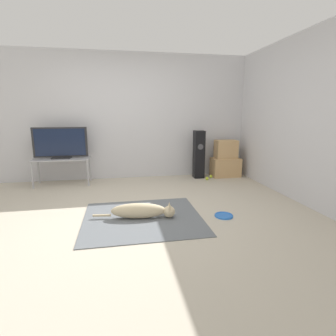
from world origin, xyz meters
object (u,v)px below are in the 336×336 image
Objects in this scene: frisbee at (224,216)px; cardboard_box_upper at (226,149)px; tennis_ball_loose_on_carpet at (211,176)px; dog at (142,211)px; cardboard_box_lower at (225,167)px; tennis_ball_near_speaker at (207,178)px; tv_stand at (62,162)px; tennis_ball_by_boxes at (202,176)px; tv at (60,143)px; floor_speaker at (199,154)px.

cardboard_box_upper is at bearing 67.11° from frisbee.
frisbee is at bearing -105.06° from tennis_ball_loose_on_carpet.
cardboard_box_lower reaches higher than dog.
dog is 1.78× the size of cardboard_box_lower.
cardboard_box_lower is 0.59m from tennis_ball_near_speaker.
tv_stand reaches higher than tennis_ball_by_boxes.
dog is 2.84m from cardboard_box_lower.
cardboard_box_lower is 0.61× the size of tv.
frisbee is 3.31m from tv.
frisbee is 2.34m from cardboard_box_lower.
tennis_ball_by_boxes is 0.19m from tennis_ball_loose_on_carpet.
dog is 16.15× the size of tennis_ball_by_boxes.
tennis_ball_by_boxes is (0.37, 2.13, 0.02)m from frisbee.
tv is 14.93× the size of tennis_ball_near_speaker.
dog reaches higher than tennis_ball_by_boxes.
frisbee is at bearing -112.89° from cardboard_box_upper.
dog is 2.49m from tv.
cardboard_box_upper is (0.91, 2.16, 0.58)m from frisbee.
tennis_ball_by_boxes is at bearing 53.96° from dog.
tv reaches higher than dog.
cardboard_box_upper reaches higher than tennis_ball_by_boxes.
tennis_ball_near_speaker is at bearing -4.00° from tv_stand.
frisbee is at bearing -40.73° from tv.
cardboard_box_lower is at bearing -69.64° from cardboard_box_upper.
cardboard_box_upper is 0.78m from tennis_ball_by_boxes.
cardboard_box_upper is 0.62m from floor_speaker.
cardboard_box_upper is at bearing 1.19° from floor_speaker.
tv is (-2.44, 2.10, 0.79)m from frisbee.
frisbee is 2.13m from tennis_ball_loose_on_carpet.
tennis_ball_by_boxes reaches higher than frisbee.
frisbee is at bearing -6.85° from dog.
cardboard_box_lower is 0.68m from floor_speaker.
tv_stand is 15.72× the size of tennis_ball_loose_on_carpet.
tennis_ball_near_speaker is at bearing 77.73° from frisbee.
tv is at bearing 179.24° from tennis_ball_loose_on_carpet.
floor_speaker reaches higher than cardboard_box_lower.
dog is 1.07× the size of floor_speaker.
tv_stand is (-3.35, -0.06, -0.14)m from cardboard_box_upper.
tennis_ball_by_boxes is at bearing 80.09° from frisbee.
tv_stand is at bearing -179.37° from tennis_ball_by_boxes.
tennis_ball_loose_on_carpet is at bearing -20.50° from tennis_ball_by_boxes.
cardboard_box_upper is at bearing 1.05° from tv_stand.
cardboard_box_lower is 0.57m from tennis_ball_by_boxes.
frisbee is 0.41× the size of cardboard_box_lower.
frisbee is 3.72× the size of tennis_ball_loose_on_carpet.
floor_speaker is 15.14× the size of tennis_ball_near_speaker.
tv_stand reaches higher than frisbee.
cardboard_box_upper is at bearing 27.63° from tennis_ball_near_speaker.
floor_speaker is 0.96× the size of tv_stand.
tennis_ball_loose_on_carpet is at bearing -0.76° from tv.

